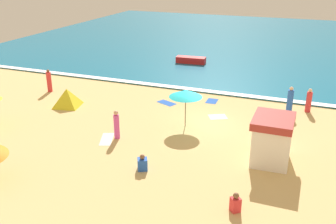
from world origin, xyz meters
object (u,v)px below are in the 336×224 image
(beachgoer_5, at_px, (117,125))
(beach_umbrella_2, at_px, (186,93))
(beach_tent, at_px, (67,97))
(beachgoer_3, at_px, (309,101))
(small_boat_1, at_px, (191,60))
(beachgoer_0, at_px, (235,203))
(beachgoer_4, at_px, (49,81))
(lifeguard_cabana, at_px, (272,139))
(beachgoer_6, at_px, (142,163))
(beachgoer_1, at_px, (290,101))

(beachgoer_5, bearing_deg, beach_umbrella_2, 44.71)
(beach_tent, distance_m, beachgoer_3, 16.60)
(beachgoer_5, bearing_deg, beach_tent, 149.42)
(beachgoer_3, bearing_deg, small_boat_1, 140.61)
(beachgoer_0, bearing_deg, beachgoer_5, 150.66)
(beach_umbrella_2, height_order, beachgoer_4, beach_umbrella_2)
(beach_tent, height_order, beachgoer_3, beachgoer_3)
(beachgoer_4, bearing_deg, beachgoer_3, 8.31)
(beachgoer_0, relative_size, beachgoer_4, 0.49)
(beachgoer_3, bearing_deg, lifeguard_cabana, -100.73)
(beach_tent, distance_m, beachgoer_5, 6.69)
(beachgoer_6, bearing_deg, beachgoer_3, 57.04)
(lifeguard_cabana, distance_m, beachgoer_0, 4.98)
(beachgoer_5, bearing_deg, beachgoer_3, 39.75)
(beach_tent, distance_m, small_boat_1, 15.01)
(beach_tent, bearing_deg, beachgoer_1, 15.86)
(beachgoer_1, distance_m, beachgoer_3, 1.43)
(beach_tent, bearing_deg, small_boat_1, 72.78)
(beachgoer_4, relative_size, beachgoer_6, 2.15)
(beachgoer_0, height_order, beachgoer_1, beachgoer_1)
(beachgoer_1, relative_size, beachgoer_3, 1.15)
(beachgoer_0, xyz_separation_m, beachgoer_6, (-4.95, 1.67, -0.04))
(beach_tent, xyz_separation_m, beachgoer_3, (15.83, 4.98, 0.13))
(beach_umbrella_2, bearing_deg, beach_tent, 177.90)
(beach_tent, bearing_deg, beachgoer_6, -35.38)
(beach_tent, bearing_deg, beachgoer_3, 17.47)
(beach_umbrella_2, height_order, small_boat_1, beach_umbrella_2)
(lifeguard_cabana, relative_size, beachgoer_1, 1.30)
(beachgoer_1, distance_m, beachgoer_6, 11.95)
(lifeguard_cabana, bearing_deg, beachgoer_4, 163.62)
(beachgoer_1, height_order, beachgoer_5, beachgoer_1)
(lifeguard_cabana, height_order, beachgoer_4, lifeguard_cabana)
(beach_umbrella_2, bearing_deg, small_boat_1, 106.77)
(beach_umbrella_2, xyz_separation_m, beachgoer_5, (-3.11, -3.07, -1.31))
(beachgoer_6, xyz_separation_m, small_boat_1, (-4.19, 20.46, 0.07))
(lifeguard_cabana, distance_m, beachgoer_6, 6.59)
(beachgoer_0, bearing_deg, beachgoer_3, 79.97)
(beachgoer_5, distance_m, small_boat_1, 17.79)
(beachgoer_3, distance_m, beachgoer_6, 13.25)
(beach_umbrella_2, distance_m, beachgoer_1, 7.45)
(beachgoer_4, distance_m, small_boat_1, 14.34)
(lifeguard_cabana, height_order, beach_umbrella_2, lifeguard_cabana)
(beachgoer_0, relative_size, beachgoer_3, 0.53)
(lifeguard_cabana, relative_size, beachgoer_6, 2.97)
(beachgoer_3, distance_m, beachgoer_5, 13.11)
(beachgoer_1, relative_size, beachgoer_4, 1.06)
(beach_tent, height_order, small_boat_1, beach_tent)
(lifeguard_cabana, relative_size, beachgoer_0, 2.84)
(beach_tent, distance_m, beachgoer_4, 3.88)
(beachgoer_0, xyz_separation_m, beachgoer_5, (-7.82, 4.40, 0.44))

